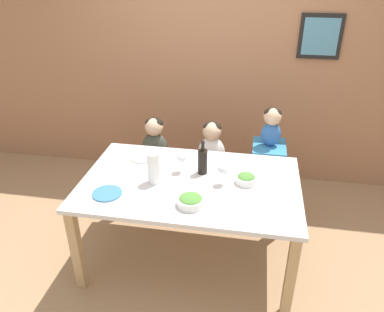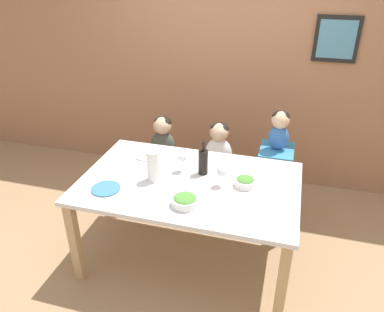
# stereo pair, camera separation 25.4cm
# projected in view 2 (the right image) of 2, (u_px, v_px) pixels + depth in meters

# --- Properties ---
(ground_plane) EXTENTS (14.00, 14.00, 0.00)m
(ground_plane) POSITION_uv_depth(u_px,v_px,m) (190.00, 255.00, 3.27)
(ground_plane) COLOR #9E7A56
(wall_back) EXTENTS (10.00, 0.09, 2.70)m
(wall_back) POSITION_uv_depth(u_px,v_px,m) (229.00, 60.00, 3.92)
(wall_back) COLOR #9E6B4C
(wall_back) RESTS_ON ground_plane
(dining_table) EXTENTS (1.69, 1.07, 0.76)m
(dining_table) POSITION_uv_depth(u_px,v_px,m) (189.00, 190.00, 2.95)
(dining_table) COLOR silver
(dining_table) RESTS_ON ground_plane
(chair_far_left) EXTENTS (0.36, 0.44, 0.44)m
(chair_far_left) POSITION_uv_depth(u_px,v_px,m) (164.00, 167.00, 3.89)
(chair_far_left) COLOR silver
(chair_far_left) RESTS_ON ground_plane
(chair_far_center) EXTENTS (0.36, 0.44, 0.44)m
(chair_far_center) POSITION_uv_depth(u_px,v_px,m) (218.00, 174.00, 3.76)
(chair_far_center) COLOR silver
(chair_far_center) RESTS_ON ground_plane
(chair_right_highchair) EXTENTS (0.31, 0.37, 0.74)m
(chair_right_highchair) POSITION_uv_depth(u_px,v_px,m) (275.00, 165.00, 3.53)
(chair_right_highchair) COLOR silver
(chair_right_highchair) RESTS_ON ground_plane
(person_child_left) EXTENTS (0.27, 0.19, 0.49)m
(person_child_left) POSITION_uv_depth(u_px,v_px,m) (163.00, 138.00, 3.74)
(person_child_left) COLOR #3D4238
(person_child_left) RESTS_ON chair_far_left
(person_child_center) EXTENTS (0.27, 0.19, 0.49)m
(person_child_center) POSITION_uv_depth(u_px,v_px,m) (219.00, 145.00, 3.60)
(person_child_center) COLOR silver
(person_child_center) RESTS_ON chair_far_center
(person_baby_right) EXTENTS (0.19, 0.17, 0.37)m
(person_baby_right) POSITION_uv_depth(u_px,v_px,m) (280.00, 127.00, 3.35)
(person_baby_right) COLOR #3366B2
(person_baby_right) RESTS_ON chair_right_highchair
(wine_bottle) EXTENTS (0.08, 0.08, 0.28)m
(wine_bottle) POSITION_uv_depth(u_px,v_px,m) (203.00, 161.00, 2.96)
(wine_bottle) COLOR black
(wine_bottle) RESTS_ON dining_table
(paper_towel_roll) EXTENTS (0.10, 0.10, 0.25)m
(paper_towel_roll) POSITION_uv_depth(u_px,v_px,m) (153.00, 166.00, 2.87)
(paper_towel_roll) COLOR white
(paper_towel_roll) RESTS_ON dining_table
(wine_glass_near) EXTENTS (0.08, 0.08, 0.17)m
(wine_glass_near) POSITION_uv_depth(u_px,v_px,m) (221.00, 172.00, 2.79)
(wine_glass_near) COLOR white
(wine_glass_near) RESTS_ON dining_table
(wine_glass_far) EXTENTS (0.08, 0.08, 0.17)m
(wine_glass_far) POSITION_uv_depth(u_px,v_px,m) (182.00, 158.00, 2.99)
(wine_glass_far) COLOR white
(wine_glass_far) RESTS_ON dining_table
(salad_bowl_large) EXTENTS (0.19, 0.19, 0.08)m
(salad_bowl_large) POSITION_uv_depth(u_px,v_px,m) (185.00, 200.00, 2.61)
(salad_bowl_large) COLOR white
(salad_bowl_large) RESTS_ON dining_table
(salad_bowl_small) EXTENTS (0.16, 0.16, 0.08)m
(salad_bowl_small) POSITION_uv_depth(u_px,v_px,m) (245.00, 182.00, 2.83)
(salad_bowl_small) COLOR white
(salad_bowl_small) RESTS_ON dining_table
(dinner_plate_front_left) EXTENTS (0.22, 0.22, 0.01)m
(dinner_plate_front_left) POSITION_uv_depth(u_px,v_px,m) (106.00, 189.00, 2.81)
(dinner_plate_front_left) COLOR teal
(dinner_plate_front_left) RESTS_ON dining_table
(dinner_plate_back_left) EXTENTS (0.22, 0.22, 0.01)m
(dinner_plate_back_left) POSITION_uv_depth(u_px,v_px,m) (147.00, 155.00, 3.27)
(dinner_plate_back_left) COLOR silver
(dinner_plate_back_left) RESTS_ON dining_table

